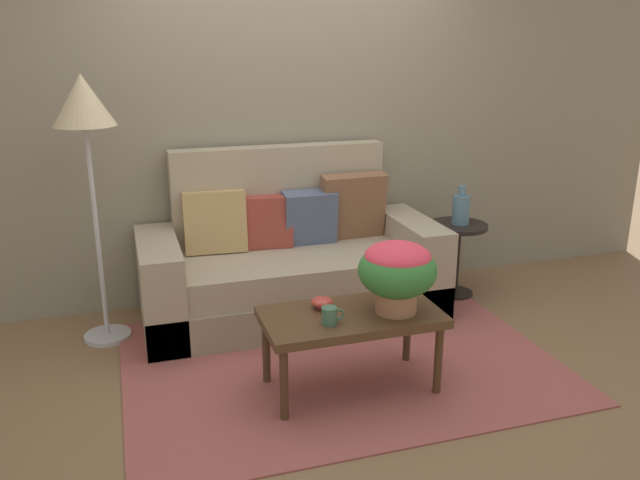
% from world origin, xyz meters
% --- Properties ---
extents(ground_plane, '(14.00, 14.00, 0.00)m').
position_xyz_m(ground_plane, '(0.00, 0.00, 0.00)').
color(ground_plane, brown).
extents(wall_back, '(6.40, 0.12, 2.74)m').
position_xyz_m(wall_back, '(0.00, 1.22, 1.37)').
color(wall_back, gray).
rests_on(wall_back, ground).
extents(area_rug, '(2.52, 1.84, 0.01)m').
position_xyz_m(area_rug, '(0.00, -0.06, 0.01)').
color(area_rug, '#994C47').
rests_on(area_rug, ground).
extents(couch, '(2.04, 0.87, 1.14)m').
position_xyz_m(couch, '(-0.08, 0.75, 0.35)').
color(couch, gray).
rests_on(couch, ground).
extents(coffee_table, '(0.97, 0.50, 0.46)m').
position_xyz_m(coffee_table, '(-0.04, -0.36, 0.40)').
color(coffee_table, '#442D1B').
rests_on(coffee_table, ground).
extents(side_table, '(0.43, 0.43, 0.56)m').
position_xyz_m(side_table, '(1.18, 0.69, 0.39)').
color(side_table, black).
rests_on(side_table, ground).
extents(floor_lamp, '(0.37, 0.37, 1.68)m').
position_xyz_m(floor_lamp, '(-1.33, 0.71, 1.41)').
color(floor_lamp, '#B2B2B7').
rests_on(floor_lamp, ground).
extents(potted_plant, '(0.42, 0.42, 0.39)m').
position_xyz_m(potted_plant, '(0.20, -0.41, 0.70)').
color(potted_plant, '#A36B4C').
rests_on(potted_plant, coffee_table).
extents(coffee_mug, '(0.13, 0.08, 0.09)m').
position_xyz_m(coffee_mug, '(-0.19, -0.46, 0.50)').
color(coffee_mug, '#3D664C').
rests_on(coffee_mug, coffee_table).
extents(snack_bowl, '(0.12, 0.12, 0.06)m').
position_xyz_m(snack_bowl, '(-0.17, -0.25, 0.49)').
color(snack_bowl, '#B2382D').
rests_on(snack_bowl, coffee_table).
extents(table_vase, '(0.13, 0.13, 0.28)m').
position_xyz_m(table_vase, '(1.19, 0.69, 0.68)').
color(table_vase, slate).
rests_on(table_vase, side_table).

